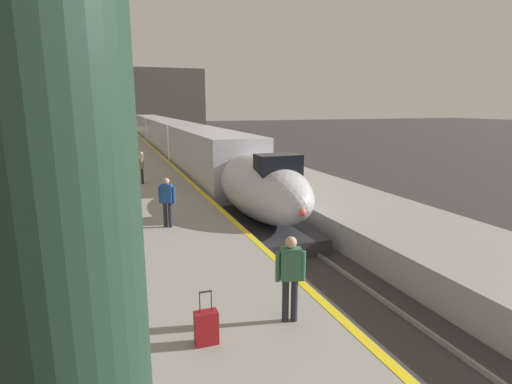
{
  "coord_description": "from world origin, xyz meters",
  "views": [
    {
      "loc": [
        -5.75,
        -1.68,
        5.1
      ],
      "look_at": [
        -0.52,
        12.69,
        1.8
      ],
      "focal_mm": 28.31,
      "sensor_mm": 36.0,
      "label": 1
    }
  ],
  "objects_px": {
    "highspeed_train_main": "(172,139)",
    "passenger_near_edge": "(290,272)",
    "passenger_far_waiting": "(142,165)",
    "rolling_suitcase": "(206,328)",
    "passenger_mid_platform": "(167,198)",
    "station_column_mid": "(98,58)"
  },
  "relations": [
    {
      "from": "highspeed_train_main",
      "to": "passenger_mid_platform",
      "type": "relative_size",
      "value": 33.9
    },
    {
      "from": "rolling_suitcase",
      "to": "passenger_far_waiting",
      "type": "bearing_deg",
      "value": 89.36
    },
    {
      "from": "station_column_mid",
      "to": "passenger_mid_platform",
      "type": "relative_size",
      "value": 5.45
    },
    {
      "from": "highspeed_train_main",
      "to": "passenger_far_waiting",
      "type": "relative_size",
      "value": 33.9
    },
    {
      "from": "passenger_far_waiting",
      "to": "rolling_suitcase",
      "type": "relative_size",
      "value": 1.72
    },
    {
      "from": "passenger_near_edge",
      "to": "passenger_mid_platform",
      "type": "distance_m",
      "value": 7.1
    },
    {
      "from": "highspeed_train_main",
      "to": "passenger_far_waiting",
      "type": "height_order",
      "value": "highspeed_train_main"
    },
    {
      "from": "station_column_mid",
      "to": "passenger_near_edge",
      "type": "relative_size",
      "value": 5.45
    },
    {
      "from": "passenger_near_edge",
      "to": "passenger_far_waiting",
      "type": "relative_size",
      "value": 1.0
    },
    {
      "from": "passenger_far_waiting",
      "to": "highspeed_train_main",
      "type": "bearing_deg",
      "value": 76.52
    },
    {
      "from": "passenger_far_waiting",
      "to": "rolling_suitcase",
      "type": "height_order",
      "value": "passenger_far_waiting"
    },
    {
      "from": "passenger_near_edge",
      "to": "passenger_mid_platform",
      "type": "height_order",
      "value": "same"
    },
    {
      "from": "station_column_mid",
      "to": "highspeed_train_main",
      "type": "bearing_deg",
      "value": 76.53
    },
    {
      "from": "passenger_mid_platform",
      "to": "rolling_suitcase",
      "type": "xyz_separation_m",
      "value": [
        -0.34,
        -7.18,
        -0.69
      ]
    },
    {
      "from": "highspeed_train_main",
      "to": "passenger_mid_platform",
      "type": "xyz_separation_m",
      "value": [
        -4.06,
        -25.95,
        0.09
      ]
    },
    {
      "from": "highspeed_train_main",
      "to": "station_column_mid",
      "type": "relative_size",
      "value": 6.22
    },
    {
      "from": "highspeed_train_main",
      "to": "passenger_near_edge",
      "type": "xyz_separation_m",
      "value": [
        -2.74,
        -32.92,
        0.09
      ]
    },
    {
      "from": "highspeed_train_main",
      "to": "station_column_mid",
      "type": "xyz_separation_m",
      "value": [
        -5.9,
        -24.63,
        4.64
      ]
    },
    {
      "from": "passenger_mid_platform",
      "to": "rolling_suitcase",
      "type": "bearing_deg",
      "value": -92.74
    },
    {
      "from": "passenger_far_waiting",
      "to": "station_column_mid",
      "type": "bearing_deg",
      "value": -103.45
    },
    {
      "from": "passenger_mid_platform",
      "to": "passenger_far_waiting",
      "type": "xyz_separation_m",
      "value": [
        -0.17,
        8.3,
        0.0
      ]
    },
    {
      "from": "highspeed_train_main",
      "to": "rolling_suitcase",
      "type": "bearing_deg",
      "value": -97.58
    }
  ]
}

